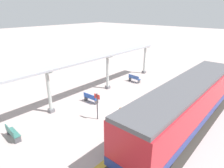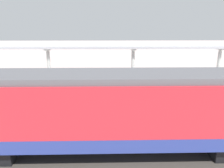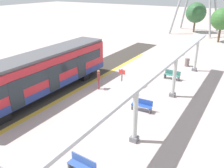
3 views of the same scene
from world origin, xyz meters
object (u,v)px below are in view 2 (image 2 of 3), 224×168
train_near_carriage (114,111)px  canopy_pillar_nearest (218,70)px  canopy_pillar_second (133,70)px  passenger_waiting_near_edge (55,102)px  platform_info_sign (62,88)px  bench_near_end (90,90)px  bench_far_end (177,89)px  canopy_pillar_third (49,70)px

train_near_carriage → canopy_pillar_nearest: canopy_pillar_nearest is taller
canopy_pillar_second → canopy_pillar_nearest: bearing=-90.0°
canopy_pillar_nearest → passenger_waiting_near_edge: 13.82m
train_near_carriage → platform_info_sign: size_ratio=6.35×
bench_near_end → canopy_pillar_second: bearing=-72.2°
canopy_pillar_nearest → platform_info_sign: canopy_pillar_nearest is taller
canopy_pillar_second → bench_far_end: bearing=-105.7°
canopy_pillar_third → platform_info_sign: (-3.73, -1.76, -0.52)m
passenger_waiting_near_edge → train_near_carriage: bearing=-134.9°
train_near_carriage → bench_near_end: bearing=11.7°
canopy_pillar_third → bench_near_end: (-1.14, -3.43, -1.41)m
canopy_pillar_third → canopy_pillar_second: bearing=-90.0°
canopy_pillar_second → bench_far_end: size_ratio=2.39×
canopy_pillar_third → bench_far_end: canopy_pillar_third is taller
bench_far_end → platform_info_sign: platform_info_sign is taller
train_near_carriage → bench_far_end: 9.96m
canopy_pillar_nearest → canopy_pillar_second: same height
canopy_pillar_second → bench_far_end: 3.97m
canopy_pillar_second → passenger_waiting_near_edge: canopy_pillar_second is taller
bench_near_end → platform_info_sign: platform_info_sign is taller
bench_near_end → platform_info_sign: bearing=147.2°
canopy_pillar_nearest → bench_far_end: canopy_pillar_nearest is taller
bench_far_end → canopy_pillar_third: bearing=84.6°
canopy_pillar_second → platform_info_sign: (-3.73, 5.24, -0.52)m
train_near_carriage → passenger_waiting_near_edge: (3.26, 3.27, -0.73)m
train_near_carriage → bench_near_end: size_ratio=9.20×
canopy_pillar_second → passenger_waiting_near_edge: 7.92m
bench_near_end → canopy_pillar_nearest: bearing=-84.0°
canopy_pillar_third → passenger_waiting_near_edge: (-5.95, -1.84, -0.75)m
bench_far_end → train_near_carriage: bearing=146.3°
platform_info_sign → passenger_waiting_near_edge: size_ratio=1.25×
canopy_pillar_nearest → bench_far_end: size_ratio=2.39×
canopy_pillar_second → passenger_waiting_near_edge: size_ratio=2.07×
canopy_pillar_nearest → bench_near_end: (-1.14, 10.86, -1.41)m
bench_near_end → passenger_waiting_near_edge: 5.10m
canopy_pillar_second → platform_info_sign: bearing=125.5°
canopy_pillar_third → passenger_waiting_near_edge: bearing=-162.8°
canopy_pillar_third → passenger_waiting_near_edge: 6.27m
bench_near_end → passenger_waiting_near_edge: size_ratio=0.87×
train_near_carriage → canopy_pillar_third: bearing=29.0°
canopy_pillar_nearest → passenger_waiting_near_edge: (-5.95, 12.45, -0.75)m
train_near_carriage → canopy_pillar_second: canopy_pillar_second is taller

